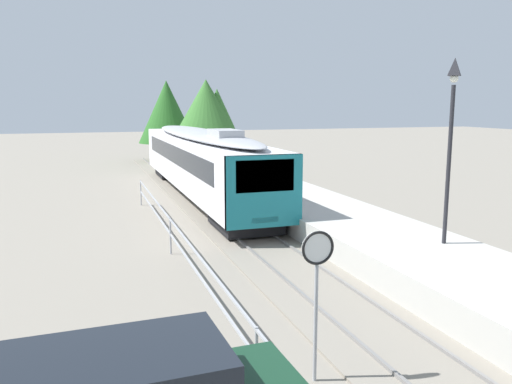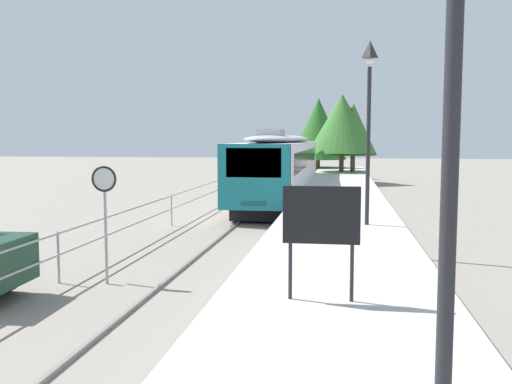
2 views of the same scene
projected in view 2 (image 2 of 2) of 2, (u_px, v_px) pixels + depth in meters
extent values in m
plane|color=gray|center=(186.00, 222.00, 23.24)|extent=(160.00, 160.00, 0.00)
cube|color=gray|center=(258.00, 223.00, 22.78)|extent=(3.20, 60.00, 0.06)
cube|color=slate|center=(240.00, 221.00, 22.88)|extent=(0.08, 60.00, 0.08)
cube|color=slate|center=(276.00, 222.00, 22.67)|extent=(0.08, 60.00, 0.08)
cube|color=silver|center=(282.00, 165.00, 31.78)|extent=(2.80, 20.92, 2.55)
cube|color=#19757F|center=(254.00, 177.00, 21.58)|extent=(2.80, 0.24, 2.55)
cube|color=black|center=(254.00, 163.00, 21.45)|extent=(2.13, 0.08, 1.12)
cube|color=black|center=(282.00, 158.00, 31.74)|extent=(2.82, 17.58, 0.92)
ellipsoid|color=#A8AAAF|center=(282.00, 139.00, 31.64)|extent=(2.69, 20.09, 0.44)
cube|color=#A8AAAF|center=(271.00, 133.00, 26.46)|extent=(1.10, 2.20, 0.36)
cube|color=#EAE5C6|center=(254.00, 203.00, 21.60)|extent=(1.00, 0.10, 0.20)
cube|color=black|center=(262.00, 210.00, 23.99)|extent=(2.24, 3.20, 0.55)
cube|color=black|center=(294.00, 182.00, 39.85)|extent=(2.24, 3.20, 0.55)
cube|color=#B7B5AD|center=(339.00, 215.00, 22.25)|extent=(3.90, 60.00, 0.90)
cylinder|color=#232328|center=(450.00, 171.00, 3.94)|extent=(0.12, 0.12, 4.60)
cylinder|color=#232328|center=(368.00, 147.00, 16.47)|extent=(0.12, 0.12, 4.60)
pyramid|color=#232328|center=(370.00, 49.00, 16.20)|extent=(0.34, 0.34, 0.50)
sphere|color=silver|center=(370.00, 60.00, 16.23)|extent=(0.24, 0.24, 0.24)
cylinder|color=#232328|center=(290.00, 271.00, 8.91)|extent=(0.06, 0.06, 0.90)
cylinder|color=#232328|center=(352.00, 273.00, 8.76)|extent=(0.06, 0.06, 0.90)
cube|color=black|center=(321.00, 215.00, 8.75)|extent=(1.20, 0.08, 0.90)
cylinder|color=#9EA0A5|center=(106.00, 238.00, 13.28)|extent=(0.07, 0.07, 2.20)
cylinder|color=white|center=(104.00, 179.00, 13.13)|extent=(0.60, 0.03, 0.60)
torus|color=black|center=(104.00, 179.00, 13.11)|extent=(0.61, 0.05, 0.61)
cube|color=#9EA0A5|center=(58.00, 233.00, 13.33)|extent=(0.05, 36.00, 0.05)
cube|color=#9EA0A5|center=(58.00, 255.00, 13.37)|extent=(0.05, 36.00, 0.05)
cylinder|color=#9EA0A5|center=(58.00, 257.00, 13.38)|extent=(0.06, 0.06, 1.25)
cylinder|color=#9EA0A5|center=(172.00, 210.00, 22.24)|extent=(0.06, 0.06, 1.25)
cylinder|color=#9EA0A5|center=(220.00, 190.00, 31.10)|extent=(0.06, 0.06, 1.25)
cylinder|color=black|center=(4.00, 277.00, 12.61)|extent=(0.73, 0.26, 0.72)
cylinder|color=brown|center=(353.00, 169.00, 43.38)|extent=(0.36, 0.36, 2.18)
cone|color=#38702D|center=(353.00, 129.00, 43.09)|extent=(3.65, 3.65, 3.99)
cylinder|color=brown|center=(318.00, 168.00, 50.00)|extent=(0.36, 0.36, 1.64)
cone|color=#286023|center=(318.00, 129.00, 49.67)|extent=(5.00, 5.00, 5.38)
cylinder|color=brown|center=(341.00, 168.00, 43.54)|extent=(0.36, 0.36, 2.35)
cone|color=#38702D|center=(342.00, 124.00, 43.22)|extent=(5.29, 5.29, 4.52)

